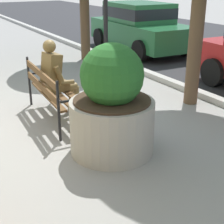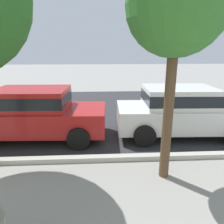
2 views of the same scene
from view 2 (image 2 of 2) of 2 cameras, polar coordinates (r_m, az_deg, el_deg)
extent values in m
cube|color=#2D2D30|center=(10.22, -21.55, 0.19)|extent=(60.00, 9.00, 0.01)
cylinder|color=brown|center=(4.41, 14.92, -0.87)|extent=(0.20, 0.20, 2.78)
sphere|color=#387A33|center=(4.29, 17.12, 26.02)|extent=(1.83, 1.83, 1.83)
cube|color=#B21E1E|center=(6.89, -19.25, -1.83)|extent=(4.16, 1.85, 0.70)
cube|color=#B21E1E|center=(6.77, -20.97, 3.40)|extent=(2.19, 1.64, 0.60)
cube|color=black|center=(6.77, -20.97, 3.40)|extent=(2.20, 1.66, 0.33)
cylinder|color=black|center=(7.49, -7.34, -1.91)|extent=(0.65, 0.24, 0.64)
cylinder|color=black|center=(5.91, -9.01, -7.10)|extent=(0.65, 0.24, 0.64)
cylinder|color=black|center=(8.22, -26.16, -1.85)|extent=(0.65, 0.24, 0.64)
cube|color=silver|center=(7.12, 18.35, -1.17)|extent=(4.16, 1.85, 0.70)
cube|color=silver|center=(6.91, 17.66, 3.96)|extent=(2.19, 1.64, 0.60)
cube|color=black|center=(6.91, 17.66, 3.96)|extent=(2.20, 1.66, 0.33)
cylinder|color=black|center=(8.47, 24.83, -1.18)|extent=(0.65, 0.24, 0.64)
cylinder|color=black|center=(7.68, 6.66, -1.42)|extent=(0.65, 0.24, 0.64)
cylinder|color=black|center=(6.10, 8.79, -6.32)|extent=(0.65, 0.24, 0.64)
camera|label=1|loc=(2.11, 91.50, -9.53)|focal=54.62mm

